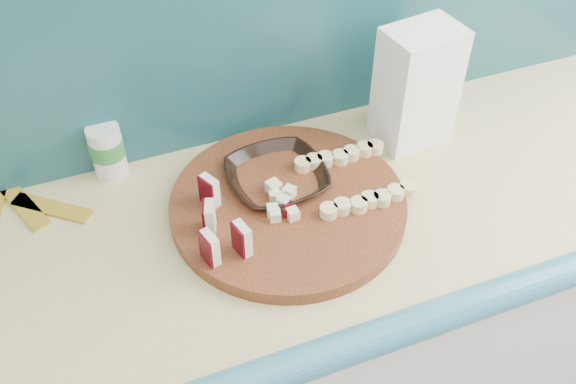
% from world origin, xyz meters
% --- Properties ---
extents(kitchen_counter, '(2.20, 0.63, 0.91)m').
position_xyz_m(kitchen_counter, '(0.10, 1.50, 0.46)').
color(kitchen_counter, white).
rests_on(kitchen_counter, ground).
extents(backsplash, '(2.20, 0.02, 0.50)m').
position_xyz_m(backsplash, '(0.10, 1.79, 1.16)').
color(backsplash, teal).
rests_on(backsplash, kitchen_counter).
extents(cutting_board, '(0.46, 0.46, 0.03)m').
position_xyz_m(cutting_board, '(0.26, 1.52, 0.92)').
color(cutting_board, '#431C0E').
rests_on(cutting_board, kitchen_counter).
extents(apple_wedges, '(0.08, 0.18, 0.06)m').
position_xyz_m(apple_wedges, '(0.11, 1.48, 0.97)').
color(apple_wedges, beige).
rests_on(apple_wedges, cutting_board).
extents(apple_chunks, '(0.07, 0.08, 0.02)m').
position_xyz_m(apple_chunks, '(0.23, 1.52, 0.95)').
color(apple_chunks, '#FFF3CB').
rests_on(apple_chunks, cutting_board).
extents(banana_slices, '(0.20, 0.17, 0.02)m').
position_xyz_m(banana_slices, '(0.40, 1.52, 0.95)').
color(banana_slices, beige).
rests_on(banana_slices, cutting_board).
extents(brown_bowl, '(0.20, 0.20, 0.05)m').
position_xyz_m(brown_bowl, '(0.26, 1.59, 0.93)').
color(brown_bowl, black).
rests_on(brown_bowl, kitchen_counter).
extents(flour_bag, '(0.17, 0.13, 0.26)m').
position_xyz_m(flour_bag, '(0.59, 1.64, 1.04)').
color(flour_bag, white).
rests_on(flour_bag, kitchen_counter).
extents(canister, '(0.07, 0.07, 0.11)m').
position_xyz_m(canister, '(-0.04, 1.76, 0.97)').
color(canister, silver).
rests_on(canister, kitchen_counter).
extents(banana_peel, '(0.23, 0.19, 0.01)m').
position_xyz_m(banana_peel, '(-0.23, 1.71, 0.91)').
color(banana_peel, gold).
rests_on(banana_peel, kitchen_counter).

